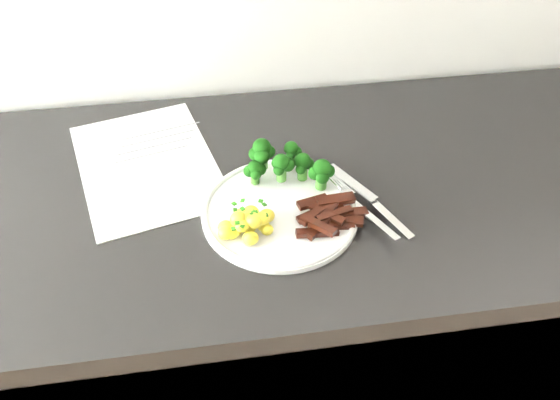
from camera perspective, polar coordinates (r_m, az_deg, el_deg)
The scene contains 8 objects.
counter at distance 1.26m, azimuth -5.05°, elevation -14.23°, with size 2.31×0.58×0.87m.
recipe_paper at distance 1.00m, azimuth -13.28°, elevation 3.57°, with size 0.29×0.36×0.00m.
plate at distance 0.88m, azimuth -0.00°, elevation -1.09°, with size 0.25×0.25×0.01m.
broccoli at distance 0.91m, azimuth 0.51°, elevation 3.85°, with size 0.14×0.10×0.07m.
potatoes at distance 0.84m, azimuth -3.48°, elevation -2.33°, with size 0.09×0.08×0.04m.
beef_strips at distance 0.86m, azimuth 4.89°, elevation -1.65°, with size 0.12×0.09×0.03m.
fork at distance 0.88m, azimuth 8.52°, elevation -0.98°, with size 0.08×0.16×0.02m.
knife at distance 0.90m, azimuth 9.95°, elevation -0.86°, with size 0.10×0.19×0.02m.
Camera 1 is at (-0.06, 1.00, 1.49)m, focal length 36.16 mm.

